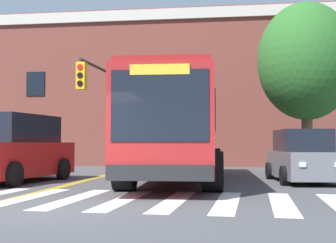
{
  "coord_description": "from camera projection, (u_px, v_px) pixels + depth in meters",
  "views": [
    {
      "loc": [
        3.53,
        -8.75,
        1.29
      ],
      "look_at": [
        1.54,
        6.07,
        1.99
      ],
      "focal_mm": 50.0,
      "sensor_mm": 36.0,
      "label": 1
    }
  ],
  "objects": [
    {
      "name": "city_bus",
      "position": [
        178.0,
        128.0,
        15.95
      ],
      "size": [
        3.22,
        10.97,
        3.34
      ],
      "color": "#B22323",
      "rests_on": "ground"
    },
    {
      "name": "traffic_light_overhead",
      "position": [
        102.0,
        95.0,
        19.46
      ],
      "size": [
        0.47,
        4.53,
        4.9
      ],
      "color": "#28282D",
      "rests_on": "ground"
    },
    {
      "name": "ground_plane",
      "position": [
        48.0,
        210.0,
        9.07
      ],
      "size": [
        120.0,
        120.0,
        0.0
      ],
      "primitive_type": "plane",
      "color": "#4C4C4F"
    },
    {
      "name": "lane_line_yellow_outer",
      "position": [
        138.0,
        167.0,
        24.93
      ],
      "size": [
        0.12,
        36.0,
        0.01
      ],
      "primitive_type": "cube",
      "color": "gold",
      "rests_on": "ground"
    },
    {
      "name": "street_tree_curbside_large",
      "position": [
        306.0,
        62.0,
        19.3
      ],
      "size": [
        5.38,
        5.56,
        7.11
      ],
      "color": "brown",
      "rests_on": "ground"
    },
    {
      "name": "car_red_near_lane",
      "position": [
        14.0,
        150.0,
        15.47
      ],
      "size": [
        2.72,
        5.14,
        2.23
      ],
      "color": "#AD1E1E",
      "rests_on": "ground"
    },
    {
      "name": "car_grey_far_lane",
      "position": [
        302.0,
        158.0,
        15.55
      ],
      "size": [
        2.24,
        4.28,
        1.74
      ],
      "color": "slate",
      "rests_on": "ground"
    },
    {
      "name": "crosswalk",
      "position": [
        51.0,
        198.0,
        10.97
      ],
      "size": [
        13.61,
        4.68,
        0.01
      ],
      "color": "white",
      "rests_on": "ground"
    },
    {
      "name": "building_facade",
      "position": [
        128.0,
        95.0,
        31.01
      ],
      "size": [
        33.17,
        9.31,
        8.92
      ],
      "color": "brown",
      "rests_on": "ground"
    },
    {
      "name": "lane_line_yellow_inner",
      "position": [
        135.0,
        167.0,
        24.95
      ],
      "size": [
        0.12,
        36.0,
        0.01
      ],
      "primitive_type": "cube",
      "color": "gold",
      "rests_on": "ground"
    }
  ]
}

